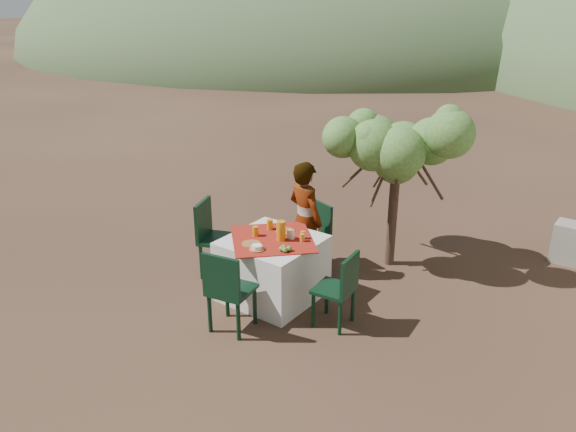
# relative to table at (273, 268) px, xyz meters

# --- Properties ---
(ground) EXTENTS (160.00, 160.00, 0.00)m
(ground) POSITION_rel_table_xyz_m (0.17, -0.28, -0.38)
(ground) COLOR #341F17
(ground) RESTS_ON ground
(table) EXTENTS (1.30, 1.30, 0.76)m
(table) POSITION_rel_table_xyz_m (0.00, 0.00, 0.00)
(table) COLOR white
(table) RESTS_ON ground
(chair_far) EXTENTS (0.52, 0.52, 0.88)m
(chair_far) POSITION_rel_table_xyz_m (-0.04, 0.98, 0.11)
(chair_far) COLOR black
(chair_far) RESTS_ON ground
(chair_near) EXTENTS (0.51, 0.51, 0.95)m
(chair_near) POSITION_rel_table_xyz_m (0.08, -0.89, 0.15)
(chair_near) COLOR black
(chair_near) RESTS_ON ground
(chair_left) EXTENTS (0.59, 0.59, 1.00)m
(chair_left) POSITION_rel_table_xyz_m (-0.98, 0.02, 0.17)
(chair_left) COLOR black
(chair_left) RESTS_ON ground
(chair_right) EXTENTS (0.44, 0.44, 0.87)m
(chair_right) POSITION_rel_table_xyz_m (0.99, -0.09, 0.10)
(chair_right) COLOR black
(chair_right) RESTS_ON ground
(person) EXTENTS (0.63, 0.50, 1.52)m
(person) POSITION_rel_table_xyz_m (-0.01, 0.70, 0.38)
(person) COLOR #8C6651
(person) RESTS_ON ground
(shrub_tree) EXTENTS (1.64, 1.61, 1.93)m
(shrub_tree) POSITION_rel_table_xyz_m (0.80, 1.69, 1.14)
(shrub_tree) COLOR #4E3327
(shrub_tree) RESTS_ON ground
(hill_near_left) EXTENTS (40.00, 40.00, 16.00)m
(hill_near_left) POSITION_rel_table_xyz_m (-17.83, 29.72, -0.38)
(hill_near_left) COLOR #415831
(hill_near_left) RESTS_ON ground
(plate_far) EXTENTS (0.23, 0.23, 0.01)m
(plate_far) POSITION_rel_table_xyz_m (0.01, 0.25, 0.39)
(plate_far) COLOR brown
(plate_far) RESTS_ON table
(plate_near) EXTENTS (0.22, 0.22, 0.01)m
(plate_near) POSITION_rel_table_xyz_m (-0.09, -0.27, 0.39)
(plate_near) COLOR brown
(plate_near) RESTS_ON table
(glass_far) EXTENTS (0.08, 0.08, 0.12)m
(glass_far) POSITION_rel_table_xyz_m (-0.19, 0.20, 0.44)
(glass_far) COLOR orange
(glass_far) RESTS_ON table
(glass_near) EXTENTS (0.07, 0.07, 0.12)m
(glass_near) POSITION_rel_table_xyz_m (-0.21, -0.05, 0.44)
(glass_near) COLOR orange
(glass_near) RESTS_ON table
(juice_pitcher) EXTENTS (0.11, 0.11, 0.23)m
(juice_pitcher) POSITION_rel_table_xyz_m (0.11, 0.03, 0.50)
(juice_pitcher) COLOR orange
(juice_pitcher) RESTS_ON table
(bowl_plate) EXTENTS (0.18, 0.18, 0.01)m
(bowl_plate) POSITION_rel_table_xyz_m (0.05, -0.34, 0.39)
(bowl_plate) COLOR brown
(bowl_plate) RESTS_ON table
(white_bowl) EXTENTS (0.12, 0.12, 0.04)m
(white_bowl) POSITION_rel_table_xyz_m (0.05, -0.34, 0.42)
(white_bowl) COLOR white
(white_bowl) RESTS_ON bowl_plate
(jar_left) EXTENTS (0.06, 0.06, 0.09)m
(jar_left) POSITION_rel_table_xyz_m (0.33, 0.14, 0.43)
(jar_left) COLOR orange
(jar_left) RESTS_ON table
(jar_right) EXTENTS (0.06, 0.06, 0.09)m
(jar_right) POSITION_rel_table_xyz_m (0.29, 0.21, 0.43)
(jar_right) COLOR orange
(jar_right) RESTS_ON table
(napkin_holder) EXTENTS (0.08, 0.05, 0.10)m
(napkin_holder) POSITION_rel_table_xyz_m (0.18, 0.12, 0.43)
(napkin_holder) COLOR white
(napkin_holder) RESTS_ON table
(fruit_cluster) EXTENTS (0.12, 0.12, 0.06)m
(fruit_cluster) POSITION_rel_table_xyz_m (0.32, -0.19, 0.41)
(fruit_cluster) COLOR olive
(fruit_cluster) RESTS_ON table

